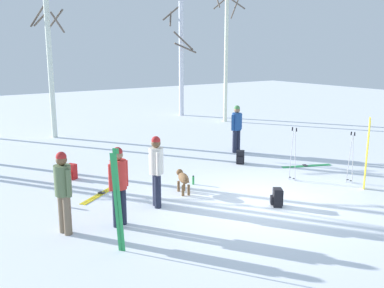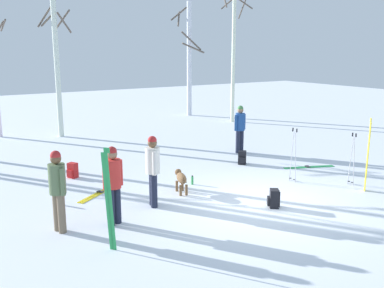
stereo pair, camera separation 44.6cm
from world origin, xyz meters
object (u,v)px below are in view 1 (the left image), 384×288
(person_0, at_px, (119,181))
(birch_tree_6, at_px, (226,53))
(person_2, at_px, (63,187))
(person_3, at_px, (237,126))
(backpack_1, at_px, (240,157))
(ski_poles_0, at_px, (293,153))
(backpack_0, at_px, (277,198))
(birch_tree_5, at_px, (181,57))
(backpack_2, at_px, (72,172))
(water_bottle_1, at_px, (193,180))
(water_bottle_0, at_px, (64,203))
(ski_pair_planted_0, at_px, (367,154))
(ski_poles_1, at_px, (351,156))
(ski_pair_lying_0, at_px, (306,166))
(birch_tree_4, at_px, (49,50))
(person_1, at_px, (156,167))
(ski_pair_lying_1, at_px, (103,193))
(dog, at_px, (183,179))
(ski_pair_planted_1, at_px, (118,201))

(person_0, relative_size, birch_tree_6, 0.26)
(person_2, height_order, person_3, same)
(person_3, xyz_separation_m, backpack_1, (-0.95, -1.34, -0.77))
(person_0, xyz_separation_m, ski_poles_0, (5.49, 0.21, -0.16))
(backpack_0, relative_size, birch_tree_5, 0.07)
(backpack_2, height_order, water_bottle_1, backpack_2)
(water_bottle_0, relative_size, birch_tree_6, 0.03)
(person_3, bearing_deg, ski_pair_planted_0, -89.35)
(ski_poles_1, bearing_deg, person_0, 172.63)
(backpack_0, distance_m, backpack_1, 3.99)
(ski_pair_lying_0, bearing_deg, birch_tree_4, 119.36)
(birch_tree_6, bearing_deg, backpack_1, -125.30)
(person_0, xyz_separation_m, birch_tree_4, (1.82, 10.25, 2.66))
(person_2, bearing_deg, backpack_2, 68.90)
(person_1, bearing_deg, backpack_0, -34.07)
(ski_pair_planted_0, relative_size, ski_pair_lying_0, 1.22)
(ski_pair_planted_0, height_order, ski_pair_lying_1, ski_pair_planted_0)
(ski_poles_0, xyz_separation_m, backpack_2, (-5.17, 3.70, -0.60))
(backpack_1, bearing_deg, dog, -155.88)
(backpack_0, distance_m, birch_tree_4, 11.95)
(ski_pair_lying_1, height_order, water_bottle_0, water_bottle_0)
(person_1, distance_m, birch_tree_6, 12.99)
(water_bottle_1, bearing_deg, backpack_2, 137.07)
(ski_poles_0, bearing_deg, person_3, 75.52)
(person_1, relative_size, person_2, 1.00)
(person_2, xyz_separation_m, water_bottle_1, (4.02, 1.24, -0.86))
(ski_pair_lying_1, relative_size, birch_tree_4, 0.23)
(dog, height_order, water_bottle_1, dog)
(dog, bearing_deg, ski_pair_planted_1, -142.96)
(ski_pair_planted_1, relative_size, backpack_1, 4.47)
(person_0, bearing_deg, ski_pair_lying_1, 76.35)
(backpack_1, height_order, birch_tree_6, birch_tree_6)
(person_2, xyz_separation_m, birch_tree_4, (2.92, 10.00, 2.66))
(ski_pair_lying_1, bearing_deg, person_2, -129.90)
(person_0, xyz_separation_m, person_1, (1.22, 0.55, 0.00))
(person_3, distance_m, birch_tree_5, 9.54)
(dog, bearing_deg, backpack_1, 24.12)
(person_3, relative_size, ski_pair_lying_1, 1.06)
(person_0, distance_m, backpack_0, 3.83)
(ski_pair_planted_0, xyz_separation_m, ski_pair_planted_1, (-7.01, 0.36, 0.00))
(person_2, relative_size, ski_pair_lying_1, 1.06)
(backpack_0, distance_m, birch_tree_5, 15.14)
(backpack_2, height_order, birch_tree_5, birch_tree_5)
(ski_pair_lying_0, distance_m, water_bottle_0, 7.66)
(ski_poles_1, xyz_separation_m, backpack_0, (-3.05, -0.20, -0.56))
(ski_pair_lying_0, xyz_separation_m, backpack_0, (-3.42, -2.08, 0.20))
(person_2, height_order, backpack_1, person_2)
(ski_pair_planted_1, distance_m, birch_tree_4, 11.88)
(backpack_0, height_order, birch_tree_6, birch_tree_6)
(person_0, xyz_separation_m, backpack_0, (3.60, -1.06, -0.77))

